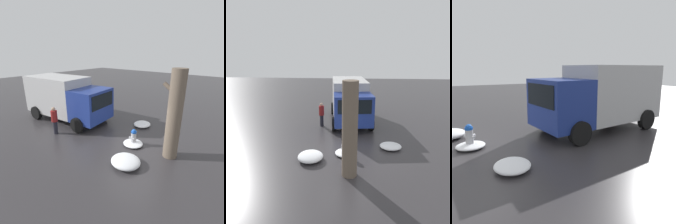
{
  "view_description": "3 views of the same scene",
  "coord_description": "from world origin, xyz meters",
  "views": [
    {
      "loc": [
        -4.14,
        6.63,
        4.5
      ],
      "look_at": [
        1.99,
        -0.71,
        1.13
      ],
      "focal_mm": 28.0,
      "sensor_mm": 36.0,
      "label": 1
    },
    {
      "loc": [
        -9.69,
        -0.37,
        4.92
      ],
      "look_at": [
        3.38,
        0.59,
        1.2
      ],
      "focal_mm": 35.0,
      "sensor_mm": 36.0,
      "label": 2
    },
    {
      "loc": [
        -0.47,
        -7.92,
        2.76
      ],
      "look_at": [
        3.34,
        -0.69,
        1.11
      ],
      "focal_mm": 35.0,
      "sensor_mm": 36.0,
      "label": 3
    }
  ],
  "objects": [
    {
      "name": "delivery_truck",
      "position": [
        5.52,
        -0.1,
        1.56
      ],
      "size": [
        6.08,
        3.15,
        2.87
      ],
      "rotation": [
        0.0,
        0.0,
        1.68
      ],
      "color": "navy",
      "rests_on": "ground_plane"
    },
    {
      "name": "snow_pile_curbside",
      "position": [
        0.87,
        -2.33,
        0.13
      ],
      "size": [
        1.0,
        1.11,
        0.26
      ],
      "color": "white",
      "rests_on": "ground_plane"
    },
    {
      "name": "snow_pile_by_hydrant",
      "position": [
        0.01,
        0.01,
        0.1
      ],
      "size": [
        0.98,
        0.96,
        0.19
      ],
      "color": "white",
      "rests_on": "ground_plane"
    },
    {
      "name": "fire_hydrant",
      "position": [
        0.0,
        0.0,
        0.45
      ],
      "size": [
        0.39,
        0.42,
        0.87
      ],
      "rotation": [
        0.0,
        0.0,
        0.67
      ],
      "color": "#B7B7BC",
      "rests_on": "ground_plane"
    },
    {
      "name": "pedestrian",
      "position": [
        4.13,
        1.74,
        0.87
      ],
      "size": [
        0.35,
        0.35,
        1.59
      ],
      "rotation": [
        0.0,
        0.0,
        3.2
      ],
      "color": "#23232D",
      "rests_on": "ground_plane"
    },
    {
      "name": "ground_plane",
      "position": [
        0.0,
        0.0,
        0.0
      ],
      "size": [
        60.0,
        60.0,
        0.0
      ],
      "primitive_type": "plane",
      "color": "#333033"
    }
  ]
}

